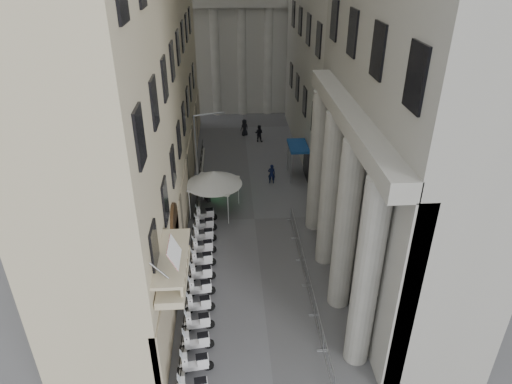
# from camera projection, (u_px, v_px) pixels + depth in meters

# --- Properties ---
(iron_fence) EXTENTS (0.30, 28.00, 1.40)m
(iron_fence) POSITION_uv_depth(u_px,v_px,m) (196.00, 230.00, 32.83)
(iron_fence) COLOR black
(iron_fence) RESTS_ON ground
(blue_awning) EXTENTS (1.60, 3.00, 3.00)m
(blue_awning) POSITION_uv_depth(u_px,v_px,m) (297.00, 176.00, 40.29)
(blue_awning) COLOR navy
(blue_awning) RESTS_ON ground
(flag) EXTENTS (1.00, 1.40, 8.20)m
(flag) POSITION_uv_depth(u_px,v_px,m) (188.00, 382.00, 21.48)
(flag) COLOR #9E0C11
(flag) RESTS_ON ground
(scooter_1) EXTENTS (1.46, 0.74, 1.50)m
(scooter_1) POSITION_uv_depth(u_px,v_px,m) (196.00, 372.00, 22.00)
(scooter_1) COLOR white
(scooter_1) RESTS_ON ground
(scooter_2) EXTENTS (1.46, 0.74, 1.50)m
(scooter_2) POSITION_uv_depth(u_px,v_px,m) (198.00, 350.00, 23.18)
(scooter_2) COLOR white
(scooter_2) RESTS_ON ground
(scooter_3) EXTENTS (1.46, 0.74, 1.50)m
(scooter_3) POSITION_uv_depth(u_px,v_px,m) (199.00, 330.00, 24.37)
(scooter_3) COLOR white
(scooter_3) RESTS_ON ground
(scooter_4) EXTENTS (1.46, 0.74, 1.50)m
(scooter_4) POSITION_uv_depth(u_px,v_px,m) (200.00, 312.00, 25.55)
(scooter_4) COLOR white
(scooter_4) RESTS_ON ground
(scooter_5) EXTENTS (1.46, 0.74, 1.50)m
(scooter_5) POSITION_uv_depth(u_px,v_px,m) (201.00, 295.00, 26.74)
(scooter_5) COLOR white
(scooter_5) RESTS_ON ground
(scooter_6) EXTENTS (1.46, 0.74, 1.50)m
(scooter_6) POSITION_uv_depth(u_px,v_px,m) (202.00, 280.00, 27.92)
(scooter_6) COLOR white
(scooter_6) RESTS_ON ground
(scooter_7) EXTENTS (1.46, 0.74, 1.50)m
(scooter_7) POSITION_uv_depth(u_px,v_px,m) (203.00, 267.00, 29.11)
(scooter_7) COLOR white
(scooter_7) RESTS_ON ground
(scooter_8) EXTENTS (1.46, 0.74, 1.50)m
(scooter_8) POSITION_uv_depth(u_px,v_px,m) (204.00, 254.00, 30.29)
(scooter_8) COLOR white
(scooter_8) RESTS_ON ground
(scooter_9) EXTENTS (1.46, 0.74, 1.50)m
(scooter_9) POSITION_uv_depth(u_px,v_px,m) (205.00, 242.00, 31.48)
(scooter_9) COLOR white
(scooter_9) RESTS_ON ground
(scooter_10) EXTENTS (1.46, 0.74, 1.50)m
(scooter_10) POSITION_uv_depth(u_px,v_px,m) (205.00, 231.00, 32.66)
(scooter_10) COLOR white
(scooter_10) RESTS_ON ground
(scooter_11) EXTENTS (1.46, 0.74, 1.50)m
(scooter_11) POSITION_uv_depth(u_px,v_px,m) (206.00, 221.00, 33.85)
(scooter_11) COLOR white
(scooter_11) RESTS_ON ground
(barrier_0) EXTENTS (0.60, 2.40, 1.10)m
(barrier_0) POSITION_uv_depth(u_px,v_px,m) (328.00, 371.00, 22.01)
(barrier_0) COLOR #A6A8AD
(barrier_0) RESTS_ON ground
(barrier_1) EXTENTS (0.60, 2.40, 1.10)m
(barrier_1) POSITION_uv_depth(u_px,v_px,m) (318.00, 332.00, 24.20)
(barrier_1) COLOR #A6A8AD
(barrier_1) RESTS_ON ground
(barrier_2) EXTENTS (0.60, 2.40, 1.10)m
(barrier_2) POSITION_uv_depth(u_px,v_px,m) (310.00, 300.00, 26.39)
(barrier_2) COLOR #A6A8AD
(barrier_2) RESTS_ON ground
(barrier_3) EXTENTS (0.60, 2.40, 1.10)m
(barrier_3) POSITION_uv_depth(u_px,v_px,m) (304.00, 273.00, 28.57)
(barrier_3) COLOR #A6A8AD
(barrier_3) RESTS_ON ground
(barrier_4) EXTENTS (0.60, 2.40, 1.10)m
(barrier_4) POSITION_uv_depth(u_px,v_px,m) (298.00, 249.00, 30.76)
(barrier_4) COLOR #A6A8AD
(barrier_4) RESTS_ON ground
(barrier_5) EXTENTS (0.60, 2.40, 1.10)m
(barrier_5) POSITION_uv_depth(u_px,v_px,m) (293.00, 229.00, 32.94)
(barrier_5) COLOR #A6A8AD
(barrier_5) RESTS_ON ground
(security_tent) EXTENTS (4.21, 4.21, 3.42)m
(security_tent) POSITION_uv_depth(u_px,v_px,m) (209.00, 175.00, 34.13)
(security_tent) COLOR white
(security_tent) RESTS_ON ground
(street_lamp) EXTENTS (2.34, 0.85, 7.37)m
(street_lamp) POSITION_uv_depth(u_px,v_px,m) (200.00, 153.00, 33.98)
(street_lamp) COLOR gray
(street_lamp) RESTS_ON ground
(info_kiosk) EXTENTS (0.59, 0.90, 1.84)m
(info_kiosk) POSITION_uv_depth(u_px,v_px,m) (207.00, 190.00, 36.19)
(info_kiosk) COLOR black
(info_kiosk) RESTS_ON ground
(pedestrian_a) EXTENTS (0.69, 0.51, 1.73)m
(pedestrian_a) POSITION_uv_depth(u_px,v_px,m) (272.00, 174.00, 38.79)
(pedestrian_a) COLOR black
(pedestrian_a) RESTS_ON ground
(pedestrian_b) EXTENTS (1.03, 0.91, 1.78)m
(pedestrian_b) POSITION_uv_depth(u_px,v_px,m) (259.00, 133.00, 46.94)
(pedestrian_b) COLOR black
(pedestrian_b) RESTS_ON ground
(pedestrian_c) EXTENTS (1.04, 0.94, 1.78)m
(pedestrian_c) POSITION_uv_depth(u_px,v_px,m) (245.00, 128.00, 48.37)
(pedestrian_c) COLOR black
(pedestrian_c) RESTS_ON ground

